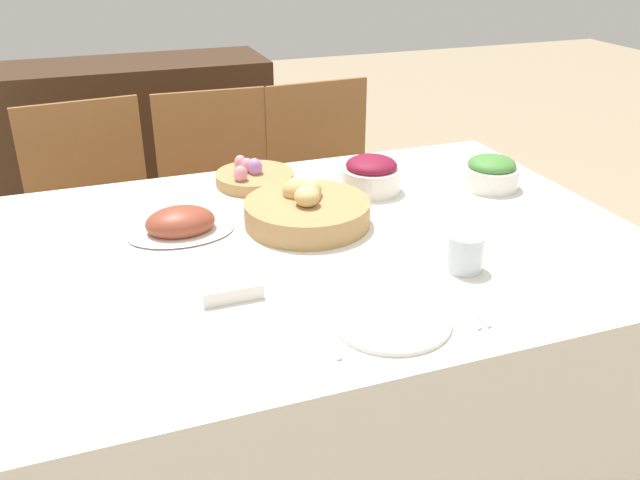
# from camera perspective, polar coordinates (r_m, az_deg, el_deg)

# --- Properties ---
(ground_plane) EXTENTS (12.00, 12.00, 0.00)m
(ground_plane) POSITION_cam_1_polar(r_m,az_deg,el_deg) (2.06, -1.39, -19.40)
(ground_plane) COLOR tan
(dining_table) EXTENTS (1.65, 1.12, 0.75)m
(dining_table) POSITION_cam_1_polar(r_m,az_deg,el_deg) (1.81, -1.52, -10.96)
(dining_table) COLOR white
(dining_table) RESTS_ON ground
(chair_far_right) EXTENTS (0.44, 0.44, 0.89)m
(chair_far_right) POSITION_cam_1_polar(r_m,az_deg,el_deg) (2.64, 0.77, 3.92)
(chair_far_right) COLOR brown
(chair_far_right) RESTS_ON ground
(chair_far_center) EXTENTS (0.44, 0.44, 0.89)m
(chair_far_center) POSITION_cam_1_polar(r_m,az_deg,el_deg) (2.53, -8.26, 2.67)
(chair_far_center) COLOR brown
(chair_far_center) RESTS_ON ground
(chair_far_left) EXTENTS (0.46, 0.46, 0.89)m
(chair_far_left) POSITION_cam_1_polar(r_m,az_deg,el_deg) (2.49, -18.22, 1.20)
(chair_far_left) COLOR brown
(chair_far_left) RESTS_ON ground
(sideboard) EXTENTS (1.28, 0.44, 0.88)m
(sideboard) POSITION_cam_1_polar(r_m,az_deg,el_deg) (3.26, -15.78, 6.49)
(sideboard) COLOR #3D2616
(sideboard) RESTS_ON ground
(bread_basket) EXTENTS (0.32, 0.32, 0.11)m
(bread_basket) POSITION_cam_1_polar(r_m,az_deg,el_deg) (1.70, -1.12, 2.54)
(bread_basket) COLOR #AD8451
(bread_basket) RESTS_ON dining_table
(egg_basket) EXTENTS (0.23, 0.23, 0.08)m
(egg_basket) POSITION_cam_1_polar(r_m,az_deg,el_deg) (1.97, -5.69, 5.36)
(egg_basket) COLOR #AD8451
(egg_basket) RESTS_ON dining_table
(ham_platter) EXTENTS (0.26, 0.18, 0.07)m
(ham_platter) POSITION_cam_1_polar(r_m,az_deg,el_deg) (1.68, -11.66, 1.31)
(ham_platter) COLOR silver
(ham_platter) RESTS_ON dining_table
(beet_salad_bowl) EXTENTS (0.17, 0.17, 0.10)m
(beet_salad_bowl) POSITION_cam_1_polar(r_m,az_deg,el_deg) (1.91, 4.33, 5.52)
(beet_salad_bowl) COLOR silver
(beet_salad_bowl) RESTS_ON dining_table
(green_salad_bowl) EXTENTS (0.16, 0.16, 0.09)m
(green_salad_bowl) POSITION_cam_1_polar(r_m,az_deg,el_deg) (1.99, 14.20, 5.53)
(green_salad_bowl) COLOR silver
(green_salad_bowl) RESTS_ON dining_table
(dinner_plate) EXTENTS (0.23, 0.23, 0.01)m
(dinner_plate) POSITION_cam_1_polar(r_m,az_deg,el_deg) (1.31, 5.97, -6.72)
(dinner_plate) COLOR silver
(dinner_plate) RESTS_ON dining_table
(fork) EXTENTS (0.02, 0.17, 0.00)m
(fork) POSITION_cam_1_polar(r_m,az_deg,el_deg) (1.27, 0.11, -8.02)
(fork) COLOR silver
(fork) RESTS_ON dining_table
(knife) EXTENTS (0.02, 0.17, 0.00)m
(knife) POSITION_cam_1_polar(r_m,az_deg,el_deg) (1.37, 11.33, -5.63)
(knife) COLOR silver
(knife) RESTS_ON dining_table
(spoon) EXTENTS (0.02, 0.17, 0.00)m
(spoon) POSITION_cam_1_polar(r_m,az_deg,el_deg) (1.39, 12.40, -5.39)
(spoon) COLOR silver
(spoon) RESTS_ON dining_table
(drinking_cup) EXTENTS (0.08, 0.08, 0.08)m
(drinking_cup) POSITION_cam_1_polar(r_m,az_deg,el_deg) (1.51, 12.10, -1.02)
(drinking_cup) COLOR silver
(drinking_cup) RESTS_ON dining_table
(butter_dish) EXTENTS (0.13, 0.08, 0.03)m
(butter_dish) POSITION_cam_1_polar(r_m,az_deg,el_deg) (1.40, -7.61, -4.05)
(butter_dish) COLOR silver
(butter_dish) RESTS_ON dining_table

